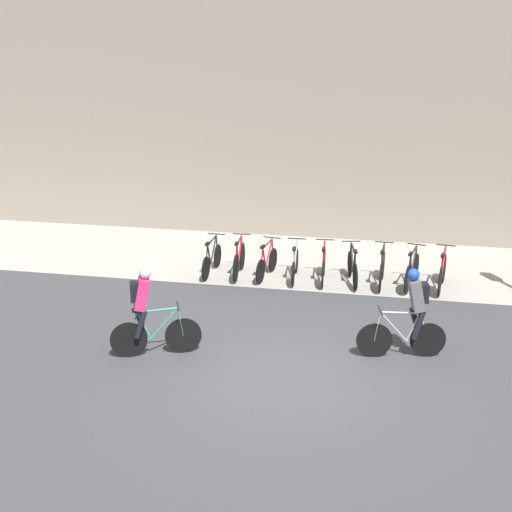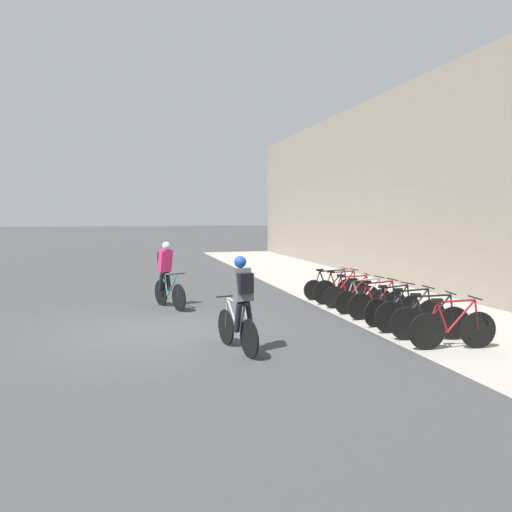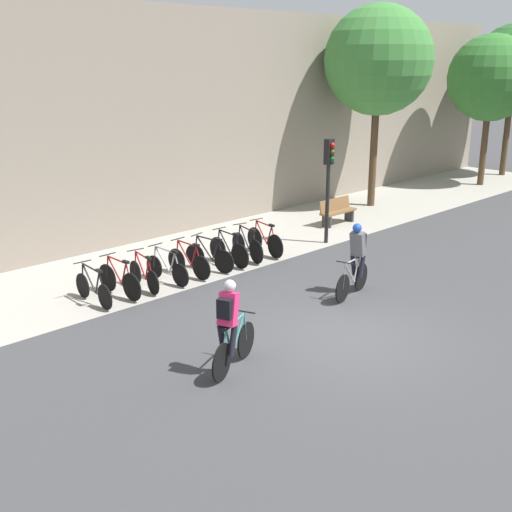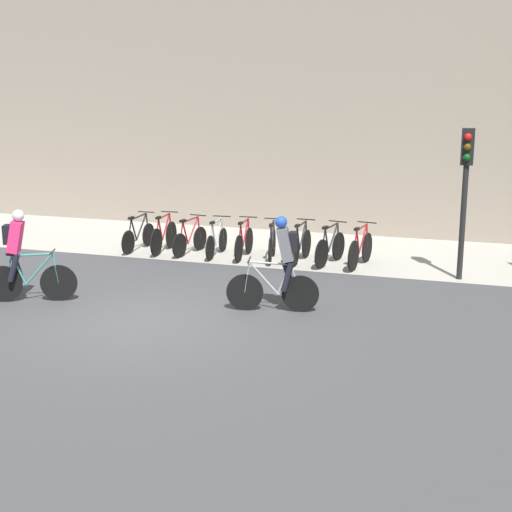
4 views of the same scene
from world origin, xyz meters
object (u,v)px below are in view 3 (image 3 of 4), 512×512
object	(u,v)px
cyclist_grey	(356,257)
parked_bike_6	(229,251)
parked_bike_0	(93,288)
parked_bike_4	(189,262)
parked_bike_2	(144,275)
parked_bike_3	(167,268)
parked_bike_7	(247,246)
parked_bike_5	(209,256)
cyclist_pink	(230,325)
traffic_light_pole	(329,171)
parked_bike_1	(119,280)
parked_bike_8	(265,241)
bench	(337,211)

from	to	relation	value
cyclist_grey	parked_bike_6	xyz separation A→B (m)	(-0.63, 3.89, -0.54)
parked_bike_0	parked_bike_4	bearing A→B (deg)	0.04
parked_bike_2	parked_bike_6	size ratio (longest dim) A/B	0.94
parked_bike_3	parked_bike_4	world-z (taller)	parked_bike_4
cyclist_grey	parked_bike_7	distance (m)	3.93
parked_bike_0	parked_bike_7	bearing A→B (deg)	0.03
parked_bike_5	parked_bike_7	xyz separation A→B (m)	(1.42, 0.00, 0.01)
cyclist_pink	traffic_light_pole	bearing A→B (deg)	28.54
parked_bike_0	parked_bike_2	size ratio (longest dim) A/B	1.06
cyclist_grey	parked_bike_2	bearing A→B (deg)	131.81
parked_bike_4	parked_bike_5	distance (m)	0.71
cyclist_pink	parked_bike_6	bearing A→B (deg)	48.29
parked_bike_3	traffic_light_pole	distance (m)	6.11
cyclist_grey	parked_bike_2	size ratio (longest dim) A/B	1.14
parked_bike_2	parked_bike_4	size ratio (longest dim) A/B	0.97
cyclist_grey	parked_bike_6	world-z (taller)	cyclist_grey
parked_bike_0	parked_bike_5	size ratio (longest dim) A/B	1.03
parked_bike_1	traffic_light_pole	bearing A→B (deg)	-3.84
parked_bike_0	parked_bike_8	size ratio (longest dim) A/B	0.98
bench	parked_bike_0	bearing A→B (deg)	-175.48
parked_bike_7	bench	bearing A→B (deg)	8.88
parked_bike_0	parked_bike_1	size ratio (longest dim) A/B	0.99
parked_bike_4	parked_bike_7	distance (m)	2.13
parked_bike_5	parked_bike_0	bearing A→B (deg)	-179.97
bench	parked_bike_3	bearing A→B (deg)	-174.27
parked_bike_6	cyclist_pink	bearing A→B (deg)	-131.71
cyclist_pink	traffic_light_pole	size ratio (longest dim) A/B	0.56
parked_bike_5	parked_bike_6	bearing A→B (deg)	0.06
parked_bike_6	traffic_light_pole	bearing A→B (deg)	-7.55
parked_bike_0	traffic_light_pole	distance (m)	8.17
parked_bike_7	parked_bike_6	bearing A→B (deg)	-180.00
parked_bike_5	bench	xyz separation A→B (m)	(6.48, 0.79, 0.07)
parked_bike_6	parked_bike_8	world-z (taller)	parked_bike_8
cyclist_grey	parked_bike_4	bearing A→B (deg)	117.84
parked_bike_5	parked_bike_6	size ratio (longest dim) A/B	0.97
parked_bike_7	bench	xyz separation A→B (m)	(5.06, 0.79, 0.06)
parked_bike_4	parked_bike_7	size ratio (longest dim) A/B	1.00
parked_bike_5	cyclist_pink	bearing A→B (deg)	-126.65
parked_bike_3	parked_bike_8	size ratio (longest dim) A/B	0.96
parked_bike_0	bench	bearing A→B (deg)	4.52
parked_bike_2	parked_bike_8	world-z (taller)	parked_bike_8
parked_bike_0	parked_bike_3	world-z (taller)	same
parked_bike_5	parked_bike_8	distance (m)	2.13
parked_bike_4	parked_bike_7	bearing A→B (deg)	0.01
parked_bike_7	parked_bike_8	xyz separation A→B (m)	(0.71, -0.00, 0.01)
traffic_light_pole	bench	xyz separation A→B (m)	(2.10, 1.28, -1.79)
cyclist_grey	bench	bearing A→B (deg)	42.38
parked_bike_0	parked_bike_7	world-z (taller)	parked_bike_7
cyclist_pink	parked_bike_1	xyz separation A→B (m)	(0.73, 4.81, -0.54)
parked_bike_2	traffic_light_pole	size ratio (longest dim) A/B	0.49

